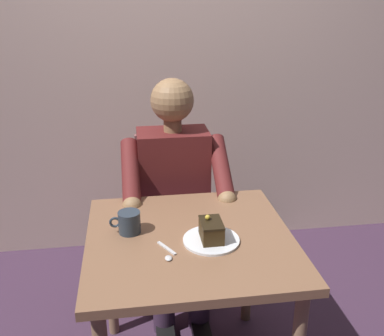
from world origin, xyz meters
TOP-DOWN VIEW (x-y plane):
  - cafe_rear_panel at (0.00, -1.26)m, footprint 6.40×0.12m
  - dining_table at (0.00, 0.00)m, footprint 0.81×0.78m
  - chair at (0.00, -0.71)m, footprint 0.42×0.42m
  - seated_person at (0.00, -0.54)m, footprint 0.53×0.58m
  - dessert_plate at (-0.08, 0.05)m, footprint 0.22×0.22m
  - cake_slice at (-0.08, 0.05)m, footprint 0.08×0.12m
  - coffee_cup at (0.23, -0.07)m, footprint 0.12×0.09m
  - dessert_spoon at (0.10, 0.11)m, footprint 0.07×0.14m

SIDE VIEW (x-z plane):
  - chair at x=0.00m, z-range 0.04..0.93m
  - dining_table at x=0.00m, z-range 0.26..0.98m
  - seated_person at x=0.00m, z-range 0.03..1.26m
  - dessert_spoon at x=0.10m, z-range 0.72..0.73m
  - dessert_plate at x=-0.08m, z-range 0.72..0.73m
  - coffee_cup at x=0.23m, z-range 0.72..0.81m
  - cake_slice at x=-0.08m, z-range 0.72..0.82m
  - cafe_rear_panel at x=0.00m, z-range 0.00..3.00m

